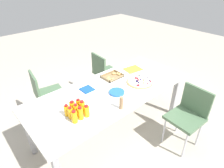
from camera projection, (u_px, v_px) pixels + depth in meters
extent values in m
plane|color=#B2A899|center=(111.00, 130.00, 2.84)|extent=(12.00, 12.00, 0.00)
cube|color=white|center=(111.00, 91.00, 2.47)|extent=(2.19, 0.90, 0.04)
cube|color=#99999E|center=(175.00, 96.00, 3.00)|extent=(0.06, 0.06, 0.69)
cube|color=#99999E|center=(29.00, 133.00, 2.32)|extent=(0.06, 0.06, 0.69)
cube|color=#99999E|center=(139.00, 79.00, 3.48)|extent=(0.06, 0.06, 0.69)
cube|color=#4C6B4C|center=(107.00, 73.00, 3.45)|extent=(0.42, 0.42, 0.04)
cube|color=#4C6B4C|center=(99.00, 66.00, 3.25)|extent=(0.05, 0.38, 0.38)
cylinder|color=silver|center=(109.00, 78.00, 3.77)|extent=(0.02, 0.02, 0.41)
cylinder|color=silver|center=(119.00, 85.00, 3.55)|extent=(0.02, 0.02, 0.41)
cylinder|color=silver|center=(96.00, 83.00, 3.60)|extent=(0.02, 0.02, 0.41)
cylinder|color=silver|center=(106.00, 91.00, 3.38)|extent=(0.02, 0.02, 0.41)
cube|color=#4C6B4C|center=(185.00, 118.00, 2.40)|extent=(0.42, 0.42, 0.04)
cube|color=#4C6B4C|center=(196.00, 101.00, 2.40)|extent=(0.05, 0.38, 0.38)
cylinder|color=silver|center=(185.00, 146.00, 2.33)|extent=(0.02, 0.02, 0.41)
cylinder|color=silver|center=(164.00, 131.00, 2.55)|extent=(0.02, 0.02, 0.41)
cylinder|color=silver|center=(199.00, 134.00, 2.50)|extent=(0.02, 0.02, 0.41)
cylinder|color=silver|center=(178.00, 121.00, 2.72)|extent=(0.02, 0.02, 0.41)
cube|color=#4C6B4C|center=(50.00, 94.00, 2.87)|extent=(0.45, 0.45, 0.04)
cube|color=#4C6B4C|center=(35.00, 87.00, 2.68)|extent=(0.09, 0.38, 0.38)
cylinder|color=silver|center=(59.00, 98.00, 3.18)|extent=(0.02, 0.02, 0.41)
cylinder|color=silver|center=(66.00, 108.00, 2.96)|extent=(0.02, 0.02, 0.41)
cylinder|color=silver|center=(40.00, 105.00, 3.03)|extent=(0.02, 0.02, 0.41)
cylinder|color=silver|center=(46.00, 116.00, 2.81)|extent=(0.02, 0.02, 0.41)
cylinder|color=#F9AD14|center=(74.00, 117.00, 1.91)|extent=(0.06, 0.06, 0.13)
cylinder|color=red|center=(74.00, 112.00, 1.87)|extent=(0.04, 0.04, 0.02)
cylinder|color=#F9AC14|center=(80.00, 114.00, 1.95)|extent=(0.06, 0.06, 0.13)
cylinder|color=red|center=(80.00, 108.00, 1.91)|extent=(0.04, 0.04, 0.02)
cylinder|color=#FAAE14|center=(87.00, 111.00, 1.99)|extent=(0.06, 0.06, 0.12)
cylinder|color=red|center=(86.00, 106.00, 1.95)|extent=(0.04, 0.04, 0.02)
cylinder|color=#F9AD14|center=(71.00, 113.00, 1.96)|extent=(0.05, 0.05, 0.13)
cylinder|color=red|center=(70.00, 108.00, 1.93)|extent=(0.04, 0.04, 0.02)
cylinder|color=#FAAE14|center=(76.00, 111.00, 1.99)|extent=(0.05, 0.05, 0.13)
cylinder|color=red|center=(75.00, 105.00, 1.95)|extent=(0.03, 0.03, 0.02)
cylinder|color=#FAAC14|center=(82.00, 107.00, 2.04)|extent=(0.06, 0.06, 0.13)
cylinder|color=red|center=(82.00, 102.00, 2.00)|extent=(0.04, 0.04, 0.02)
cylinder|color=#F9AE14|center=(67.00, 111.00, 2.00)|extent=(0.05, 0.05, 0.12)
cylinder|color=red|center=(66.00, 106.00, 1.97)|extent=(0.04, 0.04, 0.02)
cylinder|color=#FAAE14|center=(73.00, 108.00, 2.04)|extent=(0.06, 0.06, 0.13)
cylinder|color=red|center=(72.00, 102.00, 2.00)|extent=(0.04, 0.04, 0.02)
cylinder|color=#F9AE14|center=(79.00, 105.00, 2.09)|extent=(0.05, 0.05, 0.12)
cylinder|color=red|center=(78.00, 100.00, 2.05)|extent=(0.04, 0.04, 0.02)
cylinder|color=tan|center=(140.00, 82.00, 2.61)|extent=(0.36, 0.36, 0.02)
cylinder|color=white|center=(140.00, 81.00, 2.60)|extent=(0.33, 0.33, 0.01)
sphere|color=#1E1947|center=(150.00, 80.00, 2.60)|extent=(0.02, 0.02, 0.02)
sphere|color=red|center=(136.00, 78.00, 2.65)|extent=(0.03, 0.03, 0.03)
sphere|color=#1E1947|center=(139.00, 83.00, 2.55)|extent=(0.02, 0.02, 0.02)
sphere|color=red|center=(138.00, 80.00, 2.61)|extent=(0.03, 0.03, 0.03)
sphere|color=#1E1947|center=(137.00, 81.00, 2.58)|extent=(0.02, 0.02, 0.02)
sphere|color=red|center=(144.00, 80.00, 2.61)|extent=(0.02, 0.02, 0.02)
sphere|color=#1E1947|center=(137.00, 81.00, 2.58)|extent=(0.03, 0.03, 0.03)
sphere|color=#1E1947|center=(148.00, 78.00, 2.66)|extent=(0.02, 0.02, 0.02)
sphere|color=#1E1947|center=(137.00, 78.00, 2.66)|extent=(0.02, 0.02, 0.02)
sphere|color=#1E1947|center=(140.00, 80.00, 2.62)|extent=(0.02, 0.02, 0.02)
sphere|color=red|center=(151.00, 81.00, 2.58)|extent=(0.02, 0.02, 0.02)
sphere|color=#66B238|center=(139.00, 76.00, 2.72)|extent=(0.02, 0.02, 0.02)
sphere|color=red|center=(139.00, 85.00, 2.49)|extent=(0.03, 0.03, 0.03)
sphere|color=#66B238|center=(144.00, 83.00, 2.54)|extent=(0.02, 0.02, 0.02)
sphere|color=#66B238|center=(144.00, 80.00, 2.60)|extent=(0.02, 0.02, 0.02)
sphere|color=#1E1947|center=(140.00, 76.00, 2.71)|extent=(0.02, 0.02, 0.02)
sphere|color=red|center=(138.00, 85.00, 2.49)|extent=(0.03, 0.03, 0.03)
sphere|color=red|center=(137.00, 78.00, 2.65)|extent=(0.02, 0.02, 0.02)
sphere|color=red|center=(148.00, 84.00, 2.53)|extent=(0.02, 0.02, 0.02)
cube|color=olive|center=(112.00, 77.00, 2.74)|extent=(0.28, 0.21, 0.01)
cube|color=olive|center=(117.00, 78.00, 2.67)|extent=(0.28, 0.01, 0.03)
cube|color=olive|center=(108.00, 74.00, 2.80)|extent=(0.28, 0.01, 0.03)
cube|color=olive|center=(105.00, 79.00, 2.66)|extent=(0.01, 0.21, 0.03)
cube|color=olive|center=(119.00, 73.00, 2.81)|extent=(0.01, 0.21, 0.03)
ellipsoid|color=tan|center=(119.00, 74.00, 2.77)|extent=(0.05, 0.04, 0.03)
ellipsoid|color=tan|center=(109.00, 78.00, 2.69)|extent=(0.04, 0.03, 0.02)
ellipsoid|color=tan|center=(118.00, 74.00, 2.79)|extent=(0.04, 0.03, 0.02)
ellipsoid|color=tan|center=(113.00, 79.00, 2.66)|extent=(0.05, 0.03, 0.03)
ellipsoid|color=tan|center=(108.00, 78.00, 2.67)|extent=(0.05, 0.04, 0.03)
ellipsoid|color=tan|center=(114.00, 74.00, 2.79)|extent=(0.05, 0.03, 0.03)
ellipsoid|color=tan|center=(115.00, 73.00, 2.80)|extent=(0.04, 0.03, 0.02)
ellipsoid|color=tan|center=(108.00, 78.00, 2.69)|extent=(0.05, 0.03, 0.03)
ellipsoid|color=tan|center=(117.00, 73.00, 2.80)|extent=(0.04, 0.03, 0.02)
ellipsoid|color=tan|center=(113.00, 73.00, 2.81)|extent=(0.03, 0.02, 0.02)
ellipsoid|color=tan|center=(109.00, 80.00, 2.64)|extent=(0.05, 0.04, 0.03)
cylinder|color=blue|center=(117.00, 93.00, 2.39)|extent=(0.19, 0.19, 0.00)
cylinder|color=blue|center=(117.00, 93.00, 2.39)|extent=(0.19, 0.19, 0.00)
cylinder|color=blue|center=(117.00, 92.00, 2.39)|extent=(0.19, 0.19, 0.00)
cylinder|color=blue|center=(117.00, 92.00, 2.38)|extent=(0.19, 0.19, 0.00)
cylinder|color=blue|center=(117.00, 92.00, 2.38)|extent=(0.19, 0.19, 0.00)
cube|color=#194CA5|center=(87.00, 89.00, 2.45)|extent=(0.15, 0.15, 0.02)
cylinder|color=#9E7A56|center=(121.00, 103.00, 2.09)|extent=(0.04, 0.04, 0.15)
cube|color=yellow|center=(133.00, 69.00, 2.95)|extent=(0.29, 0.24, 0.01)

